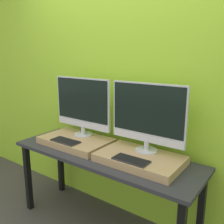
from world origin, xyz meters
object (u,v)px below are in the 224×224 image
Objects in this scene: keyboard_left at (65,141)px; monitor_right at (147,115)px; monitor_left at (82,105)px; keyboard_right at (131,160)px.

monitor_right is at bearing 18.74° from keyboard_left.
keyboard_right is at bearing -18.74° from monitor_left.
keyboard_right is (0.69, -0.24, -0.29)m from monitor_left.
keyboard_right is at bearing 0.00° from keyboard_left.
keyboard_right is at bearing -90.00° from monitor_right.
monitor_left is 0.69m from monitor_right.
monitor_right reaches higher than keyboard_right.
keyboard_left is 1.00× the size of keyboard_right.
monitor_left is at bearing 180.00° from monitor_right.
monitor_right is at bearing 90.00° from keyboard_right.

